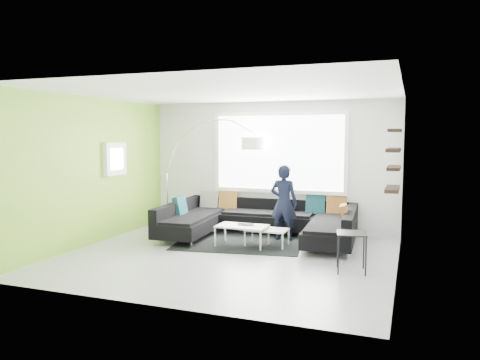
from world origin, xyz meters
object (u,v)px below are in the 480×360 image
(laptop, at_px, (245,225))
(arc_lamp, at_px, (167,174))
(person, at_px, (284,203))
(sectional_sofa, at_px, (259,222))
(coffee_table, at_px, (254,236))
(side_table, at_px, (351,252))

(laptop, bearing_deg, arc_lamp, 146.87)
(person, bearing_deg, arc_lamp, -3.38)
(sectional_sofa, distance_m, coffee_table, 0.60)
(side_table, relative_size, laptop, 1.76)
(sectional_sofa, bearing_deg, person, 5.76)
(person, bearing_deg, sectional_sofa, 13.84)
(coffee_table, bearing_deg, laptop, -154.69)
(sectional_sofa, relative_size, coffee_table, 3.20)
(sectional_sofa, distance_m, side_table, 2.57)
(laptop, bearing_deg, side_table, -32.30)
(sectional_sofa, xyz_separation_m, laptop, (-0.07, -0.65, 0.05))
(arc_lamp, bearing_deg, laptop, -31.07)
(coffee_table, height_order, side_table, side_table)
(arc_lamp, relative_size, person, 1.62)
(coffee_table, distance_m, person, 0.94)
(coffee_table, xyz_separation_m, person, (0.39, 0.65, 0.55))
(person, height_order, laptop, person)
(arc_lamp, xyz_separation_m, laptop, (2.27, -1.12, -0.81))
(sectional_sofa, bearing_deg, side_table, -42.70)
(arc_lamp, height_order, person, arc_lamp)
(coffee_table, height_order, laptop, laptop)
(laptop, bearing_deg, sectional_sofa, 76.71)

